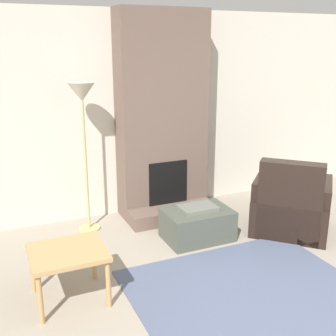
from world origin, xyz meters
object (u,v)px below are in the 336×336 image
object	(u,v)px
ottoman	(197,224)
floor_lamp_left	(82,104)
armchair	(291,209)
side_table	(68,257)

from	to	relation	value
ottoman	floor_lamp_left	bearing A→B (deg)	144.46
armchair	floor_lamp_left	world-z (taller)	floor_lamp_left
floor_lamp_left	armchair	bearing A→B (deg)	-26.09
ottoman	side_table	bearing A→B (deg)	-158.88
side_table	floor_lamp_left	world-z (taller)	floor_lamp_left
ottoman	floor_lamp_left	xyz separation A→B (m)	(-1.09, 0.78, 1.34)
ottoman	armchair	xyz separation A→B (m)	(1.09, -0.29, 0.12)
ottoman	armchair	size ratio (longest dim) A/B	0.64
floor_lamp_left	ottoman	bearing A→B (deg)	-35.54
ottoman	side_table	distance (m)	1.72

